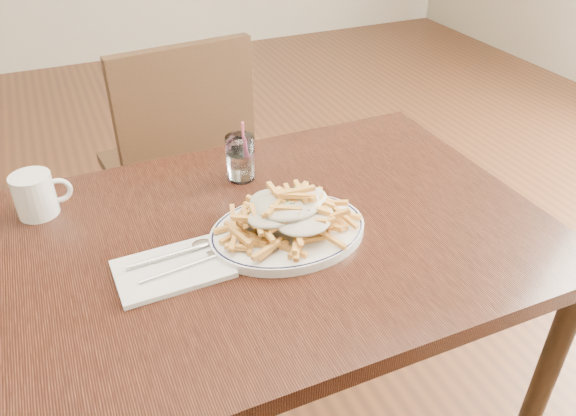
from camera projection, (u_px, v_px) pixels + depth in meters
name	position (u px, v px, depth m)	size (l,w,h in m)	color
table	(265.00, 260.00, 1.23)	(1.20, 0.80, 0.75)	black
chair_far	(181.00, 157.00, 1.90)	(0.48, 0.48, 0.95)	black
fries_plate	(288.00, 231.00, 1.16)	(0.38, 0.34, 0.02)	white
loaded_fries	(288.00, 211.00, 1.13)	(0.31, 0.28, 0.08)	gold
napkin	(173.00, 269.00, 1.07)	(0.22, 0.14, 0.01)	white
cutlery	(171.00, 264.00, 1.07)	(0.20, 0.09, 0.01)	silver
water_glass	(241.00, 160.00, 1.34)	(0.07, 0.07, 0.15)	white
coffee_mug	(36.00, 195.00, 1.21)	(0.12, 0.09, 0.10)	white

